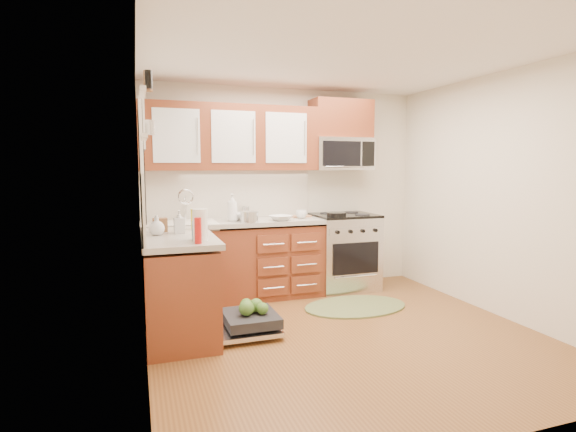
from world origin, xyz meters
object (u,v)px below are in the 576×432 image
object	(u,v)px
microwave	(341,154)
dishwasher	(246,323)
cup	(301,214)
rug	(355,306)
stock_pot	(249,217)
sink	(188,233)
bowl_a	(281,218)
cutting_board	(300,216)
upper_cabinets	(230,138)
range	(344,251)
skillet	(336,214)
paper_towel_roll	(200,225)
bowl_b	(241,216)

from	to	relation	value
microwave	dishwasher	size ratio (longest dim) A/B	1.09
dishwasher	cup	size ratio (longest dim) A/B	5.49
rug	stock_pot	bearing A→B (deg)	152.89
sink	rug	world-z (taller)	sink
rug	bowl_a	size ratio (longest dim) A/B	4.77
sink	cutting_board	world-z (taller)	cutting_board
stock_pot	rug	bearing A→B (deg)	-27.11
cup	sink	bearing A→B (deg)	177.82
upper_cabinets	range	world-z (taller)	upper_cabinets
skillet	paper_towel_roll	xyz separation A→B (m)	(-1.78, -1.13, 0.09)
sink	dishwasher	xyz separation A→B (m)	(0.39, -1.12, -0.70)
paper_towel_roll	skillet	bearing A→B (deg)	32.45
bowl_a	cup	distance (m)	0.32
upper_cabinets	microwave	size ratio (longest dim) A/B	2.70
paper_towel_roll	bowl_b	xyz separation A→B (m)	(0.65, 1.33, -0.10)
microwave	sink	size ratio (longest dim) A/B	1.23
sink	bowl_a	world-z (taller)	bowl_a
range	stock_pot	distance (m)	1.39
microwave	skillet	bearing A→B (deg)	-123.35
stock_pot	cutting_board	size ratio (longest dim) A/B	0.83
range	paper_towel_roll	xyz separation A→B (m)	(-1.97, -1.30, 0.58)
bowl_a	bowl_b	xyz separation A→B (m)	(-0.42, 0.21, 0.01)
microwave	paper_towel_roll	bearing A→B (deg)	-144.17
sink	paper_towel_roll	bearing A→B (deg)	-91.71
range	dishwasher	world-z (taller)	range
microwave	skillet	size ratio (longest dim) A/B	3.23
bowl_a	dishwasher	bearing A→B (deg)	-124.08
dishwasher	paper_towel_roll	bearing A→B (deg)	-158.21
skillet	cup	world-z (taller)	cup
range	stock_pot	xyz separation A→B (m)	(-1.28, -0.21, 0.51)
cup	range	bearing A→B (deg)	5.74
dishwasher	stock_pot	xyz separation A→B (m)	(0.26, 0.92, 0.89)
microwave	stock_pot	world-z (taller)	microwave
microwave	paper_towel_roll	size ratio (longest dim) A/B	2.82
bowl_a	bowl_b	distance (m)	0.47
microwave	bowl_a	world-z (taller)	microwave
stock_pot	paper_towel_roll	size ratio (longest dim) A/B	0.75
microwave	skillet	world-z (taller)	microwave
upper_cabinets	rug	world-z (taller)	upper_cabinets
stock_pot	range	bearing A→B (deg)	9.34
sink	bowl_a	bearing A→B (deg)	-9.35
skillet	stock_pot	bearing A→B (deg)	-177.96
microwave	rug	size ratio (longest dim) A/B	0.65
range	upper_cabinets	bearing A→B (deg)	174.11
cup	bowl_b	bearing A→B (deg)	172.49
stock_pot	cutting_board	xyz separation A→B (m)	(0.72, 0.31, -0.05)
bowl_a	sink	bearing A→B (deg)	170.65
range	paper_towel_roll	distance (m)	2.43
bowl_b	sink	bearing A→B (deg)	-175.96
bowl_a	cup	world-z (taller)	cup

